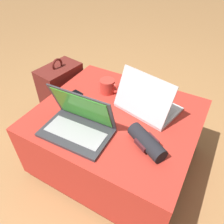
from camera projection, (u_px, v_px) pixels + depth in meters
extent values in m
plane|color=#9E7042|center=(116.00, 160.00, 1.52)|extent=(14.00, 14.00, 0.00)
cube|color=maroon|center=(116.00, 157.00, 1.50)|extent=(0.86, 0.76, 0.05)
cube|color=#B22D23|center=(116.00, 136.00, 1.36)|extent=(0.90, 0.79, 0.38)
cube|color=#333338|center=(76.00, 133.00, 1.12)|extent=(0.36, 0.23, 0.02)
cube|color=#9E9EA3|center=(75.00, 132.00, 1.11)|extent=(0.31, 0.13, 0.00)
cube|color=#333338|center=(82.00, 107.00, 1.09)|extent=(0.35, 0.09, 0.21)
cube|color=green|center=(82.00, 108.00, 1.09)|extent=(0.32, 0.07, 0.19)
cube|color=silver|center=(148.00, 107.00, 1.27)|extent=(0.37, 0.30, 0.02)
cube|color=#B2B2B7|center=(149.00, 105.00, 1.27)|extent=(0.31, 0.19, 0.00)
cube|color=silver|center=(143.00, 96.00, 1.16)|extent=(0.34, 0.17, 0.22)
cube|color=black|center=(143.00, 96.00, 1.16)|extent=(0.30, 0.15, 0.20)
cube|color=black|center=(71.00, 97.00, 1.36)|extent=(0.10, 0.15, 0.01)
cube|color=black|center=(71.00, 96.00, 1.35)|extent=(0.09, 0.13, 0.00)
cube|color=#5B1E19|center=(63.00, 94.00, 1.70)|extent=(0.24, 0.33, 0.47)
cube|color=#4E1A15|center=(55.00, 98.00, 1.82)|extent=(0.10, 0.25, 0.21)
torus|color=#5B1E19|center=(57.00, 65.00, 1.54)|extent=(0.03, 0.09, 0.09)
cylinder|color=black|center=(147.00, 142.00, 1.03)|extent=(0.22, 0.17, 0.07)
cube|color=#441B20|center=(147.00, 142.00, 1.03)|extent=(0.11, 0.12, 0.02)
cylinder|color=red|center=(107.00, 86.00, 1.37)|extent=(0.10, 0.10, 0.09)
torus|color=red|center=(114.00, 88.00, 1.35)|extent=(0.07, 0.02, 0.07)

